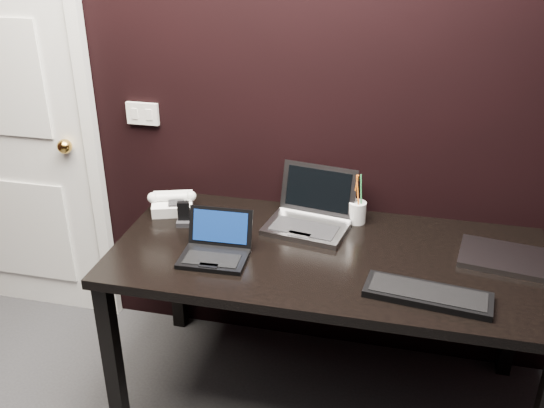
% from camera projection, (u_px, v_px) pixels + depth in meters
% --- Properties ---
extents(wall_back, '(4.00, 0.00, 4.00)m').
position_uv_depth(wall_back, '(277.00, 82.00, 2.54)').
color(wall_back, black).
rests_on(wall_back, ground).
extents(door, '(0.99, 0.10, 2.14)m').
position_uv_depth(door, '(2.00, 119.00, 2.90)').
color(door, white).
rests_on(door, ground).
extents(wall_switch, '(0.15, 0.02, 0.10)m').
position_uv_depth(wall_switch, '(143.00, 114.00, 2.73)').
color(wall_switch, silver).
rests_on(wall_switch, wall_back).
extents(desk, '(1.70, 0.80, 0.74)m').
position_uv_depth(desk, '(328.00, 269.00, 2.41)').
color(desk, black).
rests_on(desk, ground).
extents(netbook, '(0.26, 0.24, 0.16)m').
position_uv_depth(netbook, '(215.00, 249.00, 2.33)').
color(netbook, black).
rests_on(netbook, desk).
extents(silver_laptop, '(0.38, 0.35, 0.23)m').
position_uv_depth(silver_laptop, '(310.00, 217.00, 2.55)').
color(silver_laptop, gray).
rests_on(silver_laptop, desk).
extents(ext_keyboard, '(0.45, 0.20, 0.03)m').
position_uv_depth(ext_keyboard, '(428.00, 295.00, 2.09)').
color(ext_keyboard, black).
rests_on(ext_keyboard, desk).
extents(closed_laptop, '(0.36, 0.28, 0.02)m').
position_uv_depth(closed_laptop, '(504.00, 258.00, 2.32)').
color(closed_laptop, gray).
rests_on(closed_laptop, desk).
extents(desk_phone, '(0.22, 0.21, 0.11)m').
position_uv_depth(desk_phone, '(173.00, 203.00, 2.68)').
color(desk_phone, white).
rests_on(desk_phone, desk).
extents(mobile_phone, '(0.07, 0.06, 0.10)m').
position_uv_depth(mobile_phone, '(184.00, 216.00, 2.57)').
color(mobile_phone, black).
rests_on(mobile_phone, desk).
extents(pen_cup, '(0.09, 0.09, 0.22)m').
position_uv_depth(pen_cup, '(357.00, 211.00, 2.58)').
color(pen_cup, silver).
rests_on(pen_cup, desk).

